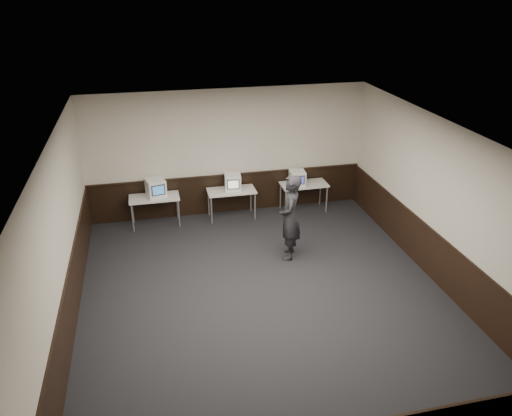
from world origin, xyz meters
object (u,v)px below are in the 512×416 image
at_px(desk_center, 231,193).
at_px(emac_left, 156,188).
at_px(desk_right, 304,186).
at_px(emac_center, 233,182).
at_px(emac_right, 297,178).
at_px(person, 290,217).
at_px(desk_left, 154,200).

bearing_deg(desk_center, emac_left, 178.73).
distance_m(desk_right, emac_center, 1.87).
distance_m(emac_right, person, 2.32).
distance_m(desk_center, emac_left, 1.86).
distance_m(emac_left, emac_center, 1.89).
relative_size(desk_left, emac_left, 2.22).
xyz_separation_m(desk_center, desk_right, (1.90, 0.00, 0.00)).
distance_m(desk_center, emac_right, 1.72).
relative_size(emac_left, emac_center, 1.14).
bearing_deg(person, emac_left, -110.41).
height_order(emac_left, person, person).
distance_m(emac_left, emac_right, 3.54).
height_order(desk_right, person, person).
height_order(desk_right, emac_right, emac_right).
distance_m(desk_left, emac_left, 0.30).
height_order(desk_right, emac_center, emac_center).
bearing_deg(emac_right, desk_left, -175.85).
xyz_separation_m(desk_left, desk_right, (3.80, 0.00, 0.00)).
bearing_deg(desk_left, emac_center, 1.04).
relative_size(desk_center, emac_right, 2.74).
distance_m(desk_center, person, 2.39).
bearing_deg(desk_center, desk_right, 0.00).
relative_size(emac_left, emac_right, 1.23).
height_order(desk_left, person, person).
distance_m(desk_left, person, 3.55).
bearing_deg(emac_left, emac_right, -14.63).
bearing_deg(emac_right, desk_center, -176.56).
bearing_deg(emac_center, person, -62.34).
relative_size(desk_center, desk_right, 1.00).
xyz_separation_m(emac_right, person, (-0.83, -2.16, 0.01)).
height_order(desk_left, emac_right, emac_right).
bearing_deg(desk_right, desk_left, 180.00).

